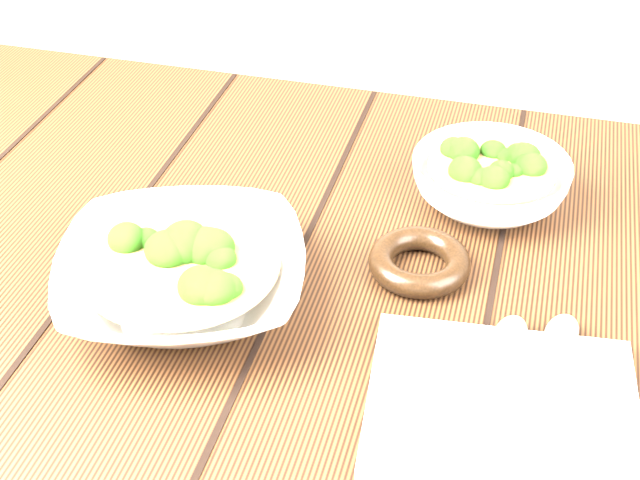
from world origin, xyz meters
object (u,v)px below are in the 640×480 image
soup_bowl_front (182,276)px  napkin (502,407)px  trivet (419,262)px  table (311,360)px  soup_bowl_back (490,180)px

soup_bowl_front → napkin: 0.32m
napkin → trivet: bearing=115.5°
table → soup_bowl_front: size_ratio=4.07×
table → soup_bowl_back: (0.16, 0.17, 0.15)m
table → napkin: size_ratio=5.33×
table → napkin: bearing=-33.2°
trivet → napkin: trivet is taller
soup_bowl_front → napkin: soup_bowl_front is taller
soup_bowl_front → trivet: size_ratio=2.86×
soup_bowl_back → trivet: 0.15m
trivet → napkin: size_ratio=0.46×
soup_bowl_back → soup_bowl_front: bearing=-137.3°
soup_bowl_front → soup_bowl_back: (0.26, 0.24, -0.00)m
table → soup_bowl_back: size_ratio=5.22×
napkin → soup_bowl_back: bearing=93.3°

